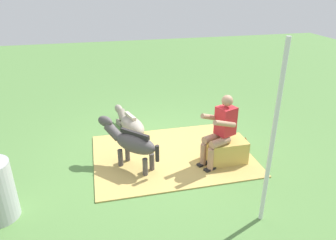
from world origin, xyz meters
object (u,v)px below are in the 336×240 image
(pony_lying, at_px, (130,124))
(soda_bottle, at_px, (245,143))
(hay_bale, at_px, (226,151))
(person_seated, at_px, (221,128))
(pony_standing, at_px, (131,142))
(tent_pole_left, at_px, (273,139))

(pony_lying, xyz_separation_m, soda_bottle, (-2.14, 1.33, -0.06))
(hay_bale, height_order, pony_lying, hay_bale)
(hay_bale, height_order, soda_bottle, hay_bale)
(hay_bale, height_order, person_seated, person_seated)
(pony_standing, distance_m, tent_pole_left, 2.53)
(hay_bale, bearing_deg, pony_standing, -7.00)
(soda_bottle, distance_m, tent_pole_left, 2.32)
(tent_pole_left, bearing_deg, hay_bale, -93.48)
(pony_standing, distance_m, pony_lying, 1.50)
(hay_bale, height_order, tent_pole_left, tent_pole_left)
(person_seated, relative_size, pony_standing, 1.24)
(soda_bottle, bearing_deg, hay_bale, 30.86)
(pony_standing, xyz_separation_m, soda_bottle, (-2.29, -0.12, -0.38))
(soda_bottle, bearing_deg, pony_standing, 3.08)
(hay_bale, xyz_separation_m, person_seated, (0.16, 0.04, 0.51))
(soda_bottle, bearing_deg, person_seated, 27.69)
(hay_bale, distance_m, pony_lying, 2.30)
(person_seated, bearing_deg, hay_bale, -165.31)
(person_seated, relative_size, soda_bottle, 4.81)
(tent_pole_left, bearing_deg, pony_lying, -65.37)
(pony_lying, xyz_separation_m, tent_pole_left, (-1.48, 3.23, 1.11))
(tent_pole_left, bearing_deg, pony_standing, -47.38)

